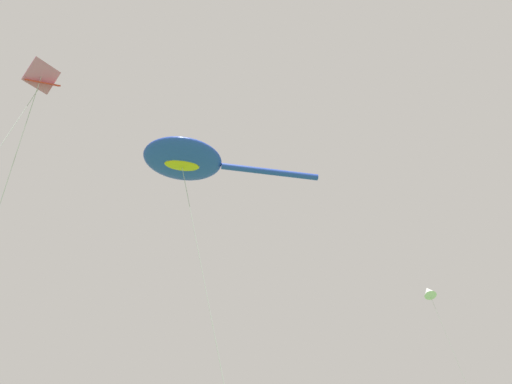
% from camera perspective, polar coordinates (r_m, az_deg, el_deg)
% --- Properties ---
extents(big_show_kite, '(8.31, 3.44, 15.12)m').
position_cam_1_polar(big_show_kite, '(19.04, -9.62, 4.37)').
color(big_show_kite, blue).
rests_on(big_show_kite, ground).
extents(small_kite_stunt_black, '(1.65, 1.09, 12.63)m').
position_cam_1_polar(small_kite_stunt_black, '(26.05, 22.99, -12.81)').
color(small_kite_stunt_black, white).
rests_on(small_kite_stunt_black, ground).
extents(small_kite_triangle_green, '(1.15, 1.69, 12.54)m').
position_cam_1_polar(small_kite_triangle_green, '(14.02, -28.26, 12.29)').
color(small_kite_triangle_green, red).
rests_on(small_kite_triangle_green, ground).
extents(small_kite_diamond_red, '(1.41, 3.09, 12.35)m').
position_cam_1_polar(small_kite_diamond_red, '(13.73, -28.38, 12.00)').
color(small_kite_diamond_red, pink).
rests_on(small_kite_diamond_red, ground).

